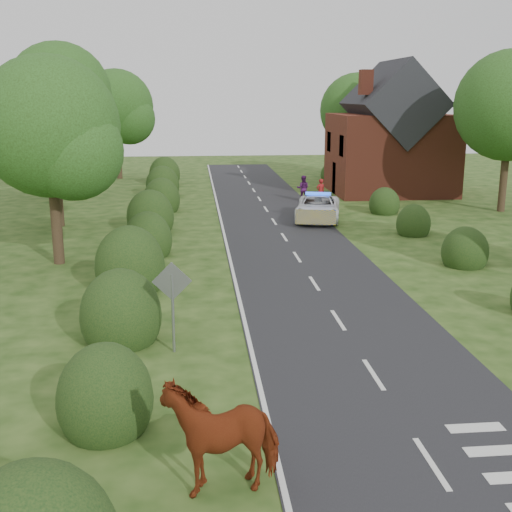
{
  "coord_description": "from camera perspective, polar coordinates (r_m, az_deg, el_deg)",
  "views": [
    {
      "loc": [
        -4.36,
        -14.45,
        6.8
      ],
      "look_at": [
        -2.24,
        7.29,
        1.3
      ],
      "focal_mm": 45.0,
      "sensor_mm": 36.0,
      "label": 1
    }
  ],
  "objects": [
    {
      "name": "police_van",
      "position": [
        35.97,
        5.52,
        4.31
      ],
      "size": [
        3.43,
        5.49,
        1.56
      ],
      "rotation": [
        0.0,
        0.0,
        -0.23
      ],
      "color": "silver",
      "rests_on": "ground"
    },
    {
      "name": "road_sign",
      "position": [
        17.24,
        -7.45,
        -3.36
      ],
      "size": [
        1.06,
        0.08,
        2.53
      ],
      "color": "gray",
      "rests_on": "ground"
    },
    {
      "name": "tree_left_b",
      "position": [
        35.03,
        -17.21,
        10.64
      ],
      "size": [
        5.74,
        5.6,
        8.07
      ],
      "color": "#332316",
      "rests_on": "ground"
    },
    {
      "name": "tree_left_d",
      "position": [
        54.62,
        -12.04,
        12.61
      ],
      "size": [
        6.15,
        6.0,
        8.89
      ],
      "color": "#332316",
      "rests_on": "ground"
    },
    {
      "name": "road",
      "position": [
        30.53,
        2.78,
        1.27
      ],
      "size": [
        6.0,
        70.0,
        0.02
      ],
      "primitive_type": "cube",
      "color": "black",
      "rests_on": "ground"
    },
    {
      "name": "cow",
      "position": [
        11.93,
        -3.11,
        -15.89
      ],
      "size": [
        2.57,
        1.72,
        1.67
      ],
      "primitive_type": "imported",
      "rotation": [
        0.0,
        0.0,
        -1.36
      ],
      "color": "maroon",
      "rests_on": "ground"
    },
    {
      "name": "tree_left_a",
      "position": [
        26.89,
        -17.42,
        10.39
      ],
      "size": [
        5.74,
        5.6,
        8.38
      ],
      "color": "#332316",
      "rests_on": "ground"
    },
    {
      "name": "house",
      "position": [
        46.65,
        11.91,
        10.13
      ],
      "size": [
        8.0,
        7.4,
        9.17
      ],
      "color": "brown",
      "rests_on": "ground"
    },
    {
      "name": "ground",
      "position": [
        16.55,
        10.4,
        -10.37
      ],
      "size": [
        120.0,
        120.0,
        0.0
      ],
      "primitive_type": "plane",
      "color": "#1E3D10"
    },
    {
      "name": "pedestrian_red",
      "position": [
        41.32,
        5.75,
        5.73
      ],
      "size": [
        0.7,
        0.58,
        1.63
      ],
      "primitive_type": "imported",
      "rotation": [
        0.0,
        0.0,
        3.52
      ],
      "color": "maroon",
      "rests_on": "ground"
    },
    {
      "name": "hedgerow_right",
      "position": [
        28.59,
        17.12,
        0.87
      ],
      "size": [
        2.1,
        45.78,
        2.1
      ],
      "color": "black",
      "rests_on": "ground"
    },
    {
      "name": "tree_left_c",
      "position": [
        45.05,
        -16.69,
        13.22
      ],
      "size": [
        6.97,
        6.8,
        10.22
      ],
      "color": "#332316",
      "rests_on": "ground"
    },
    {
      "name": "tree_right_c",
      "position": [
        54.06,
        9.25,
        12.41
      ],
      "size": [
        6.15,
        6.0,
        8.58
      ],
      "color": "#332316",
      "rests_on": "ground"
    },
    {
      "name": "pedestrian_purple",
      "position": [
        42.39,
        4.2,
        6.02
      ],
      "size": [
        0.94,
        0.8,
        1.69
      ],
      "primitive_type": "imported",
      "rotation": [
        0.0,
        0.0,
        2.93
      ],
      "color": "#4C1651",
      "rests_on": "ground"
    },
    {
      "name": "road_markings",
      "position": [
        28.33,
        0.18,
        0.3
      ],
      "size": [
        4.96,
        70.0,
        0.01
      ],
      "color": "white",
      "rests_on": "road"
    },
    {
      "name": "hedgerow_left",
      "position": [
        26.92,
        -10.01,
        0.92
      ],
      "size": [
        2.75,
        50.41,
        3.0
      ],
      "color": "black",
      "rests_on": "ground"
    }
  ]
}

